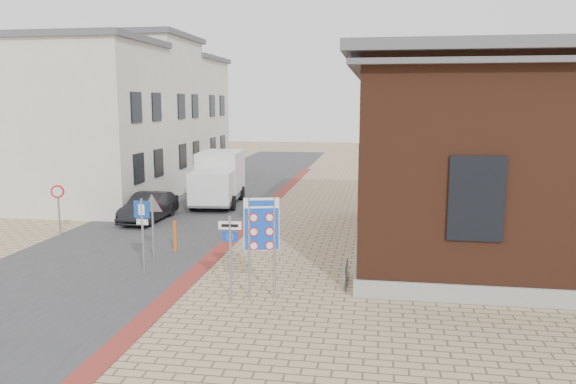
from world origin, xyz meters
The scene contains 16 objects.
ground centered at (0.00, 0.00, 0.00)m, with size 120.00×120.00×0.00m, color tan.
road_strip centered at (-5.50, 15.00, 0.01)m, with size 7.00×60.00×0.02m, color #38383A.
curb_strip centered at (-2.00, 10.00, 0.01)m, with size 0.60×40.00×0.02m, color maroon.
brick_building centered at (8.99, 7.00, 3.49)m, with size 13.00×13.00×6.80m.
townhouse_near centered at (-10.99, 12.00, 4.17)m, with size 7.40×6.40×8.30m.
townhouse_mid centered at (-10.99, 18.00, 4.57)m, with size 7.40×6.40×9.10m.
townhouse_far centered at (-10.99, 24.00, 4.17)m, with size 7.40×6.40×8.30m.
bike_rack centered at (2.65, 2.20, 0.26)m, with size 0.08×1.80×0.60m.
sedan centered at (-6.50, 9.49, 0.63)m, with size 1.33×3.82×1.26m, color black.
box_truck centered at (-4.57, 13.96, 1.39)m, with size 2.56×5.30×2.68m.
border_sign centered at (0.50, 0.50, 1.98)m, with size 0.92×0.28×2.76m.
essen_sign centered at (-0.31, 0.30, 1.50)m, with size 0.62×0.08×2.28m.
parking_sign centered at (-3.50, 2.00, 1.60)m, with size 0.52×0.11×2.37m.
yield_sign centered at (-3.80, 3.50, 1.68)m, with size 0.79×0.12×2.22m.
speed_sign centered at (-8.50, 5.70, 1.40)m, with size 0.49×0.18×2.13m.
bollard centered at (-3.50, 4.70, 0.56)m, with size 0.10×0.10×1.12m, color orange.
Camera 1 is at (3.48, -13.70, 5.24)m, focal length 35.00 mm.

